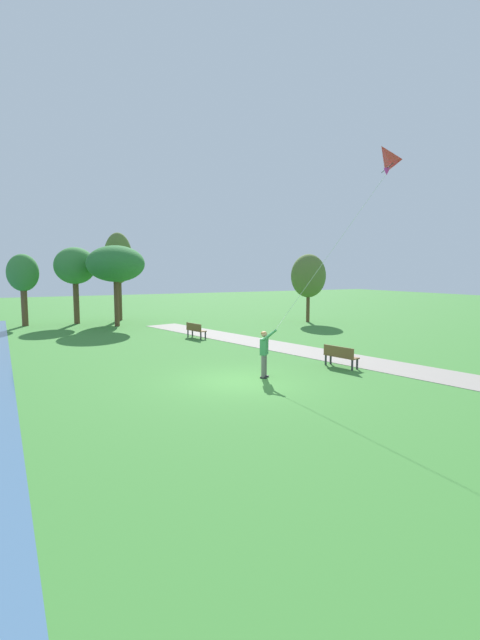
# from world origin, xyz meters

# --- Properties ---
(ground_plane) EXTENTS (120.00, 120.00, 0.00)m
(ground_plane) POSITION_xyz_m (0.00, 0.00, 0.00)
(ground_plane) COLOR #3D7F33
(walkway_path) EXTENTS (8.86, 31.82, 0.02)m
(walkway_path) POSITION_xyz_m (5.99, 2.00, 0.01)
(walkway_path) COLOR gray
(walkway_path) RESTS_ON ground
(person_kite_flyer) EXTENTS (0.59, 0.60, 1.83)m
(person_kite_flyer) POSITION_xyz_m (1.01, 0.08, 1.05)
(person_kite_flyer) COLOR #232328
(person_kite_flyer) RESTS_ON ground
(flying_kite) EXTENTS (2.92, 3.31, 6.14)m
(flying_kite) POSITION_xyz_m (3.63, -2.77, 7.43)
(flying_kite) COLOR red
(park_bench_near_walkway) EXTENTS (0.74, 1.56, 0.88)m
(park_bench_near_walkway) POSITION_xyz_m (4.66, 0.19, 0.51)
(park_bench_near_walkway) COLOR brown
(park_bench_near_walkway) RESTS_ON ground
(park_bench_far_walkway) EXTENTS (0.74, 1.56, 0.88)m
(park_bench_far_walkway) POSITION_xyz_m (2.53, 10.47, 0.51)
(park_bench_far_walkway) COLOR brown
(park_bench_far_walkway) RESTS_ON ground
(tree_behind_path) EXTENTS (2.97, 3.09, 5.63)m
(tree_behind_path) POSITION_xyz_m (-2.50, 21.37, 4.23)
(tree_behind_path) COLOR brown
(tree_behind_path) RESTS_ON ground
(tree_horizon_far) EXTENTS (2.80, 2.31, 5.17)m
(tree_horizon_far) POSITION_xyz_m (13.37, 14.27, 3.51)
(tree_horizon_far) COLOR brown
(tree_horizon_far) RESTS_ON ground
(tree_treeline_center) EXTENTS (2.15, 2.01, 5.09)m
(tree_treeline_center) POSITION_xyz_m (-5.98, 21.63, 3.68)
(tree_treeline_center) COLOR brown
(tree_treeline_center) RESTS_ON ground
(tree_treeline_right) EXTENTS (3.98, 4.55, 5.68)m
(tree_treeline_right) POSITION_xyz_m (-0.21, 18.40, 4.38)
(tree_treeline_right) COLOR brown
(tree_treeline_right) RESTS_ON ground
(tree_treeline_left) EXTENTS (2.20, 1.87, 6.88)m
(tree_treeline_left) POSITION_xyz_m (0.86, 22.22, 4.80)
(tree_treeline_left) COLOR brown
(tree_treeline_left) RESTS_ON ground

